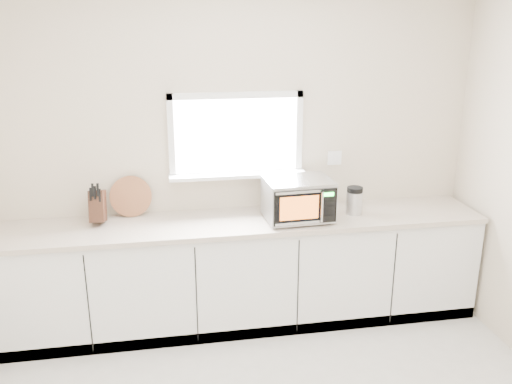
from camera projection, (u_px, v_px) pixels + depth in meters
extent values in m
cube|color=beige|center=(236.00, 158.00, 4.49)|extent=(4.00, 0.02, 2.70)
cube|color=white|center=(236.00, 135.00, 4.42)|extent=(1.00, 0.02, 0.60)
cube|color=white|center=(238.00, 175.00, 4.45)|extent=(1.12, 0.16, 0.03)
cube|color=white|center=(236.00, 95.00, 4.30)|extent=(1.10, 0.04, 0.05)
cube|color=white|center=(237.00, 174.00, 4.50)|extent=(1.10, 0.04, 0.05)
cube|color=white|center=(171.00, 138.00, 4.32)|extent=(0.05, 0.04, 0.70)
cube|color=white|center=(299.00, 133.00, 4.49)|extent=(0.05, 0.04, 0.70)
cube|color=white|center=(335.00, 158.00, 4.63)|extent=(0.12, 0.01, 0.12)
cube|color=silver|center=(242.00, 274.00, 4.49)|extent=(3.92, 0.60, 0.88)
cube|color=beige|center=(242.00, 222.00, 4.34)|extent=(3.92, 0.64, 0.04)
cylinder|color=black|center=(276.00, 227.00, 4.16)|extent=(0.02, 0.02, 0.02)
cylinder|color=black|center=(267.00, 214.00, 4.45)|extent=(0.02, 0.02, 0.02)
cylinder|color=black|center=(330.00, 223.00, 4.25)|extent=(0.02, 0.02, 0.02)
cylinder|color=black|center=(317.00, 210.00, 4.54)|extent=(0.02, 0.02, 0.02)
cube|color=#B9BCC1|center=(298.00, 199.00, 4.30)|extent=(0.54, 0.42, 0.31)
cube|color=black|center=(306.00, 207.00, 4.11)|extent=(0.50, 0.04, 0.27)
cube|color=orange|center=(299.00, 208.00, 4.09)|extent=(0.31, 0.02, 0.19)
cylinder|color=silver|center=(322.00, 207.00, 4.11)|extent=(0.02, 0.02, 0.24)
cube|color=black|center=(328.00, 206.00, 4.14)|extent=(0.12, 0.01, 0.27)
cube|color=#19FF33|center=(328.00, 194.00, 4.11)|extent=(0.09, 0.01, 0.03)
cube|color=silver|center=(298.00, 180.00, 4.25)|extent=(0.54, 0.42, 0.01)
cube|color=#442518|center=(98.00, 206.00, 4.22)|extent=(0.12, 0.24, 0.28)
cube|color=black|center=(91.00, 194.00, 4.13)|extent=(0.02, 0.05, 0.10)
cube|color=black|center=(95.00, 193.00, 4.13)|extent=(0.02, 0.05, 0.10)
cube|color=black|center=(100.00, 195.00, 4.14)|extent=(0.02, 0.05, 0.10)
cube|color=black|center=(92.00, 190.00, 4.12)|extent=(0.02, 0.05, 0.10)
cube|color=black|center=(98.00, 190.00, 4.13)|extent=(0.02, 0.05, 0.10)
cylinder|color=#96563A|center=(131.00, 196.00, 4.37)|extent=(0.33, 0.08, 0.33)
cylinder|color=#B9BCC1|center=(354.00, 203.00, 4.45)|extent=(0.15, 0.15, 0.19)
cylinder|color=black|center=(355.00, 189.00, 4.41)|extent=(0.15, 0.15, 0.04)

